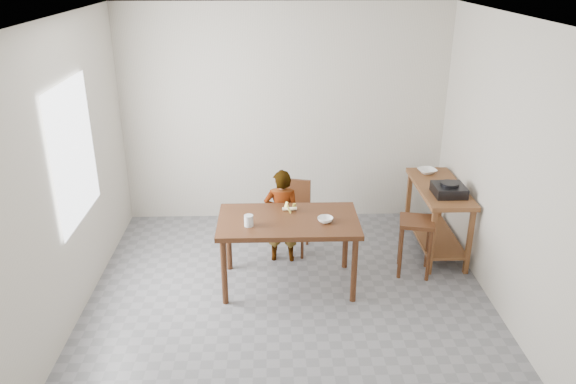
{
  "coord_description": "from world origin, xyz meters",
  "views": [
    {
      "loc": [
        -0.16,
        -4.74,
        3.15
      ],
      "look_at": [
        0.0,
        0.4,
        1.0
      ],
      "focal_mm": 35.0,
      "sensor_mm": 36.0,
      "label": 1
    }
  ],
  "objects_px": {
    "child": "(282,216)",
    "prep_counter": "(437,218)",
    "stool": "(415,246)",
    "dining_table": "(288,252)",
    "dining_chair": "(291,218)"
  },
  "relations": [
    {
      "from": "child",
      "to": "prep_counter",
      "type": "bearing_deg",
      "value": -171.14
    },
    {
      "from": "stool",
      "to": "prep_counter",
      "type": "bearing_deg",
      "value": 53.63
    },
    {
      "from": "dining_table",
      "to": "prep_counter",
      "type": "relative_size",
      "value": 1.17
    },
    {
      "from": "dining_chair",
      "to": "stool",
      "type": "bearing_deg",
      "value": -9.09
    },
    {
      "from": "dining_table",
      "to": "stool",
      "type": "height_order",
      "value": "dining_table"
    },
    {
      "from": "dining_table",
      "to": "child",
      "type": "relative_size",
      "value": 1.3
    },
    {
      "from": "dining_chair",
      "to": "prep_counter",
      "type": "bearing_deg",
      "value": 12.0
    },
    {
      "from": "dining_table",
      "to": "stool",
      "type": "bearing_deg",
      "value": 8.45
    },
    {
      "from": "dining_table",
      "to": "prep_counter",
      "type": "height_order",
      "value": "prep_counter"
    },
    {
      "from": "child",
      "to": "dining_chair",
      "type": "relative_size",
      "value": 1.32
    },
    {
      "from": "child",
      "to": "stool",
      "type": "bearing_deg",
      "value": 170.25
    },
    {
      "from": "dining_chair",
      "to": "stool",
      "type": "relative_size",
      "value": 1.31
    },
    {
      "from": "child",
      "to": "stool",
      "type": "height_order",
      "value": "child"
    },
    {
      "from": "dining_table",
      "to": "prep_counter",
      "type": "bearing_deg",
      "value": 22.15
    },
    {
      "from": "dining_chair",
      "to": "stool",
      "type": "xyz_separation_m",
      "value": [
        1.3,
        -0.54,
        -0.1
      ]
    }
  ]
}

